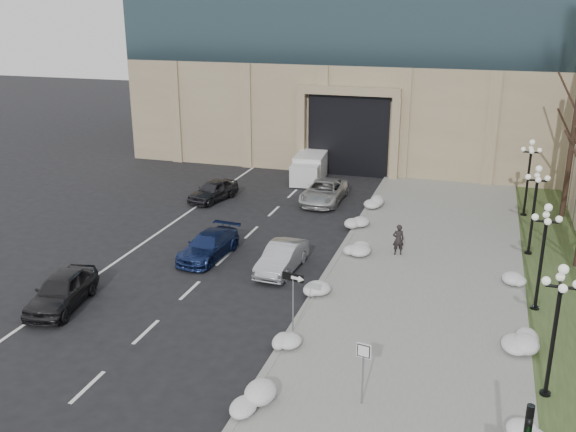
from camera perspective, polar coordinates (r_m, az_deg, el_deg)
name	(u,v)px	position (r m, az deg, el deg)	size (l,w,h in m)	color
sidewalk	(423,281)	(30.60, 11.93, -5.71)	(9.00, 40.00, 0.12)	gray
curb	(329,270)	(31.22, 3.67, -4.79)	(0.30, 40.00, 0.14)	gray
grass_strip	(574,300)	(30.85, 24.08, -6.83)	(4.00, 40.00, 0.10)	#324321
car_a	(62,290)	(29.10, -19.48, -6.26)	(1.76, 4.38, 1.49)	black
car_b	(282,258)	(30.98, -0.54, -3.73)	(1.44, 4.12, 1.36)	#A8AAB0
car_c	(208,246)	(32.81, -7.09, -2.63)	(1.81, 4.44, 1.29)	navy
car_d	(324,192)	(41.56, 3.23, 2.18)	(2.36, 5.12, 1.42)	beige
car_e	(213,190)	(42.13, -6.67, 2.27)	(1.60, 3.98, 1.36)	#29292D
pedestrian	(398,240)	(33.04, 9.78, -2.08)	(0.59, 0.39, 1.62)	black
box_truck	(311,167)	(47.08, 2.02, 4.41)	(2.54, 6.01, 1.86)	silver
one_way_sign	(296,285)	(24.63, 0.76, -6.18)	(0.96, 0.37, 2.58)	slate
keep_sign	(363,361)	(20.84, 6.72, -12.67)	(0.49, 0.14, 2.29)	slate
snow_clump_b	(250,404)	(21.27, -3.38, -16.31)	(1.10, 1.60, 0.36)	silver
snow_clump_c	(287,339)	(24.69, -0.12, -10.89)	(1.10, 1.60, 0.36)	silver
snow_clump_d	(321,288)	(28.80, 2.98, -6.38)	(1.10, 1.60, 0.36)	silver
snow_clump_e	(354,248)	(33.34, 5.84, -2.86)	(1.10, 1.60, 0.36)	silver
snow_clump_f	(359,223)	(37.17, 6.37, -0.58)	(1.10, 1.60, 0.36)	silver
snow_clump_g	(376,203)	(40.85, 7.79, 1.14)	(1.10, 1.60, 0.36)	silver
snow_clump_h	(524,430)	(21.35, 20.23, -17.45)	(1.10, 1.60, 0.36)	silver
snow_clump_i	(525,343)	(25.99, 20.35, -10.56)	(1.10, 1.60, 0.36)	silver
snow_clump_j	(513,279)	(31.32, 19.38, -5.34)	(1.10, 1.60, 0.36)	silver
lamppost_a	(557,314)	(22.17, 22.80, -8.01)	(1.18, 1.18, 4.76)	black
lamppost_b	(544,243)	(28.15, 21.77, -2.25)	(1.18, 1.18, 4.76)	black
lamppost_c	(535,198)	(34.32, 21.11, 1.47)	(1.18, 1.18, 4.76)	black
lamppost_d	(529,168)	(40.59, 20.66, 4.05)	(1.18, 1.18, 4.76)	black
tree_far	(576,116)	(40.69, 24.23, 8.10)	(3.20, 3.20, 9.50)	black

